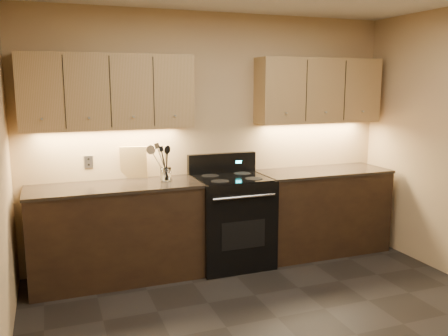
{
  "coord_description": "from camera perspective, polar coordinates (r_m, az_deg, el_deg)",
  "views": [
    {
      "loc": [
        -1.66,
        -2.75,
        1.87
      ],
      "look_at": [
        -0.09,
        1.45,
        1.07
      ],
      "focal_mm": 38.0,
      "sensor_mm": 36.0,
      "label": 1
    }
  ],
  "objects": [
    {
      "name": "steel_skimmer",
      "position": [
        4.68,
        -6.81,
        0.81
      ],
      "size": [
        0.25,
        0.13,
        0.36
      ],
      "primitive_type": null,
      "rotation": [
        -0.11,
        -0.48,
        -0.02
      ],
      "color": "silver",
      "rests_on": "utensil_crock"
    },
    {
      "name": "utensil_crock",
      "position": [
        4.7,
        -7.01,
        -0.81
      ],
      "size": [
        0.12,
        0.12,
        0.13
      ],
      "color": "white",
      "rests_on": "counter_left"
    },
    {
      "name": "steel_spatula",
      "position": [
        4.69,
        -6.76,
        1.04
      ],
      "size": [
        0.21,
        0.1,
        0.4
      ],
      "primitive_type": null,
      "rotation": [
        0.06,
        -0.31,
        -0.16
      ],
      "color": "silver",
      "rests_on": "utensil_crock"
    },
    {
      "name": "cutting_board",
      "position": [
        4.84,
        -10.81,
        0.66
      ],
      "size": [
        0.28,
        0.15,
        0.33
      ],
      "primitive_type": "cube",
      "rotation": [
        0.22,
        0.0,
        -0.25
      ],
      "color": "tan",
      "rests_on": "counter_left"
    },
    {
      "name": "outlet_plate",
      "position": [
        4.82,
        -15.98,
        0.71
      ],
      "size": [
        0.08,
        0.01,
        0.12
      ],
      "primitive_type": "cube",
      "color": "#B2B5BA",
      "rests_on": "wall_back"
    },
    {
      "name": "stove",
      "position": [
        4.96,
        0.88,
        -6.22
      ],
      "size": [
        0.76,
        0.68,
        1.14
      ],
      "color": "black",
      "rests_on": "ground"
    },
    {
      "name": "wooden_spoon",
      "position": [
        4.66,
        -7.45,
        0.6
      ],
      "size": [
        0.12,
        0.09,
        0.34
      ],
      "primitive_type": null,
      "rotation": [
        -0.07,
        0.18,
        0.15
      ],
      "color": "tan",
      "rests_on": "utensil_crock"
    },
    {
      "name": "black_spoon",
      "position": [
        4.7,
        -7.06,
        0.78
      ],
      "size": [
        0.07,
        0.15,
        0.35
      ],
      "primitive_type": null,
      "rotation": [
        0.27,
        -0.01,
        0.07
      ],
      "color": "black",
      "rests_on": "utensil_crock"
    },
    {
      "name": "counter_left",
      "position": [
        4.7,
        -12.84,
        -7.58
      ],
      "size": [
        1.62,
        0.62,
        0.93
      ],
      "color": "black",
      "rests_on": "ground"
    },
    {
      "name": "black_turner",
      "position": [
        4.66,
        -6.89,
        0.7
      ],
      "size": [
        0.16,
        0.12,
        0.36
      ],
      "primitive_type": null,
      "rotation": [
        -0.1,
        -0.14,
        0.36
      ],
      "color": "black",
      "rests_on": "utensil_crock"
    },
    {
      "name": "counter_right",
      "position": [
        5.47,
        11.65,
        -5.04
      ],
      "size": [
        1.46,
        0.62,
        0.93
      ],
      "color": "black",
      "rests_on": "ground"
    },
    {
      "name": "upper_cab_right",
      "position": [
        5.41,
        11.31,
        9.13
      ],
      "size": [
        1.44,
        0.3,
        0.7
      ],
      "primitive_type": "cube",
      "color": "tan",
      "rests_on": "wall_back"
    },
    {
      "name": "upper_cab_left",
      "position": [
        4.64,
        -13.75,
        8.91
      ],
      "size": [
        1.6,
        0.3,
        0.7
      ],
      "primitive_type": "cube",
      "color": "tan",
      "rests_on": "wall_back"
    },
    {
      "name": "wall_back",
      "position": [
        5.07,
        -1.26,
        3.6
      ],
      "size": [
        4.0,
        0.04,
        2.6
      ],
      "primitive_type": "cube",
      "color": "tan",
      "rests_on": "ground"
    }
  ]
}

